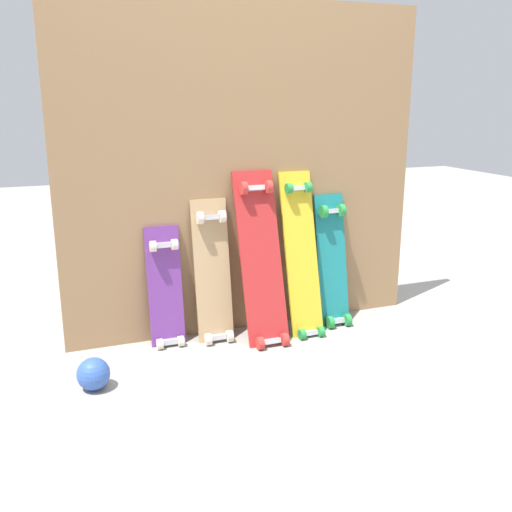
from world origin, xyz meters
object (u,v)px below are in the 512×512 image
skateboard_red (262,265)px  skateboard_natural (213,277)px  skateboard_purple (166,293)px  rubber_ball (93,374)px  skateboard_teal (333,266)px  skateboard_yellow (302,261)px

skateboard_red → skateboard_natural: bearing=161.9°
skateboard_purple → rubber_ball: 0.57m
skateboard_teal → rubber_ball: size_ratio=5.45×
skateboard_purple → skateboard_red: (0.47, -0.10, 0.13)m
skateboard_natural → rubber_ball: skateboard_natural is taller
skateboard_red → skateboard_teal: skateboard_red is taller
skateboard_purple → skateboard_yellow: 0.72m
skateboard_yellow → skateboard_teal: bearing=11.3°
skateboard_natural → skateboard_yellow: skateboard_yellow is taller
rubber_ball → skateboard_red: bearing=17.2°
skateboard_natural → skateboard_yellow: bearing=-6.6°
skateboard_yellow → skateboard_purple: bearing=174.0°
rubber_ball → skateboard_purple: bearing=42.7°
skateboard_yellow → rubber_ball: skateboard_yellow is taller
skateboard_natural → skateboard_red: size_ratio=0.86×
skateboard_yellow → rubber_ball: (-1.10, -0.29, -0.31)m
skateboard_purple → skateboard_natural: size_ratio=0.85×
skateboard_natural → skateboard_red: skateboard_red is taller
skateboard_red → skateboard_teal: 0.45m
skateboard_purple → skateboard_teal: bearing=-2.1°
skateboard_red → rubber_ball: 0.97m
skateboard_natural → skateboard_red: 0.25m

